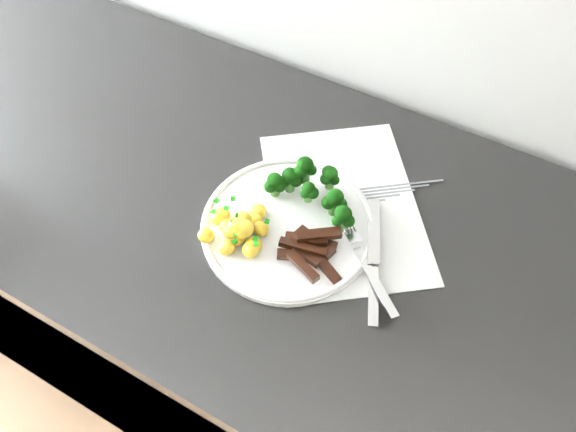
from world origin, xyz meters
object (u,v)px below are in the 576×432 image
plate (288,225)px  potatoes (239,230)px  counter (339,366)px  recipe_paper (344,205)px  beef_strips (311,248)px  broccoli (312,188)px  fork (367,266)px  knife (373,275)px

plate → potatoes: (-0.05, -0.05, 0.02)m
counter → recipe_paper: recipe_paper is taller
recipe_paper → potatoes: size_ratio=3.88×
counter → beef_strips: beef_strips is taller
broccoli → potatoes: bearing=-120.5°
potatoes → beef_strips: bearing=13.5°
beef_strips → broccoli: bearing=116.5°
plate → fork: bearing=-5.0°
counter → broccoli: size_ratio=15.96×
plate → fork: size_ratio=1.77×
broccoli → knife: 0.15m
counter → knife: size_ratio=12.37×
beef_strips → plate: bearing=153.0°
potatoes → fork: potatoes is taller
plate → beef_strips: (0.05, -0.02, 0.01)m
recipe_paper → knife: 0.12m
counter → broccoli: (-0.10, 0.04, 0.47)m
beef_strips → fork: (0.08, 0.01, -0.00)m
fork → knife: size_ratio=0.75×
counter → plate: size_ratio=9.31×
potatoes → counter: bearing=19.5°
plate → beef_strips: beef_strips is taller
recipe_paper → knife: knife is taller
counter → plate: plate is taller
counter → potatoes: potatoes is taller
counter → potatoes: size_ratio=24.31×
recipe_paper → plate: plate is taller
broccoli → potatoes: size_ratio=1.52×
counter → fork: (0.01, -0.02, 0.45)m
broccoli → beef_strips: 0.09m
counter → broccoli: broccoli is taller
counter → beef_strips: bearing=-151.9°
beef_strips → counter: bearing=28.1°
broccoli → beef_strips: bearing=-63.5°
counter → recipe_paper: bearing=132.7°
recipe_paper → fork: 0.11m
counter → recipe_paper: size_ratio=6.27×
counter → knife: bearing=-42.3°
potatoes → recipe_paper: bearing=50.1°
recipe_paper → knife: (0.09, -0.09, 0.01)m
broccoli → fork: bearing=-28.9°
plate → potatoes: potatoes is taller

